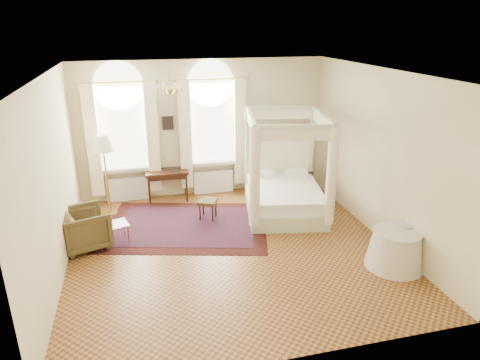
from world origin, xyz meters
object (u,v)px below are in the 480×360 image
object	(u,v)px
writing_desk	(167,175)
side_table	(395,249)
stool	(208,203)
coffee_table	(112,227)
armchair	(85,228)
nightstand	(301,182)
floor_lamp	(103,147)
canopy_bed	(285,192)

from	to	relation	value
writing_desk	side_table	xyz separation A→B (m)	(3.63, -4.02, -0.30)
stool	coffee_table	xyz separation A→B (m)	(-2.01, -0.70, 0.01)
coffee_table	writing_desk	bearing A→B (deg)	57.66
writing_desk	armchair	bearing A→B (deg)	-131.49
nightstand	side_table	size ratio (longest dim) A/B	0.65
writing_desk	side_table	bearing A→B (deg)	-47.88
stool	coffee_table	bearing A→B (deg)	-160.79
writing_desk	floor_lamp	distance (m)	1.71
coffee_table	side_table	world-z (taller)	side_table
floor_lamp	nightstand	bearing A→B (deg)	0.34
canopy_bed	side_table	world-z (taller)	canopy_bed
floor_lamp	coffee_table	bearing A→B (deg)	-85.96
coffee_table	armchair	bearing A→B (deg)	179.44
canopy_bed	armchair	bearing A→B (deg)	-172.61
side_table	stool	bearing A→B (deg)	136.23
side_table	armchair	bearing A→B (deg)	159.05
nightstand	side_table	distance (m)	3.56
canopy_bed	writing_desk	xyz separation A→B (m)	(-2.49, 1.41, 0.13)
side_table	coffee_table	bearing A→B (deg)	157.20
floor_lamp	side_table	bearing A→B (deg)	-35.18
stool	armchair	xyz separation A→B (m)	(-2.50, -0.70, 0.03)
side_table	nightstand	bearing A→B (deg)	96.06
stool	floor_lamp	bearing A→B (deg)	160.15
nightstand	coffee_table	size ratio (longest dim) A/B	0.95
armchair	floor_lamp	size ratio (longest dim) A/B	0.47
stool	side_table	world-z (taller)	side_table
coffee_table	canopy_bed	bearing A→B (deg)	8.42
floor_lamp	canopy_bed	bearing A→B (deg)	-13.31
writing_desk	side_table	distance (m)	5.43
writing_desk	stool	size ratio (longest dim) A/B	2.03
canopy_bed	writing_desk	distance (m)	2.87
writing_desk	floor_lamp	bearing A→B (deg)	-159.44
nightstand	coffee_table	bearing A→B (deg)	-161.71
canopy_bed	side_table	xyz separation A→B (m)	(1.14, -2.61, -0.18)
coffee_table	floor_lamp	distance (m)	1.89
nightstand	side_table	bearing A→B (deg)	-83.94
canopy_bed	writing_desk	size ratio (longest dim) A/B	2.32
canopy_bed	nightstand	world-z (taller)	canopy_bed
coffee_table	floor_lamp	xyz separation A→B (m)	(-0.10, 1.46, 1.20)
canopy_bed	coffee_table	world-z (taller)	canopy_bed
coffee_table	nightstand	bearing A→B (deg)	18.29
canopy_bed	floor_lamp	bearing A→B (deg)	166.69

